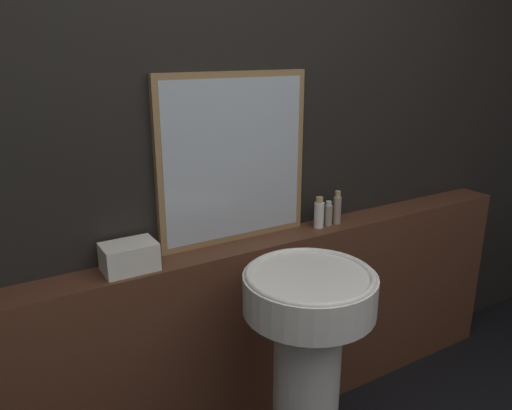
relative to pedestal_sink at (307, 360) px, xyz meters
The scene contains 8 objects.
wall_back 0.86m from the pedestal_sink, 84.39° to the left, with size 8.00×0.06×2.50m.
vanity_counter 0.48m from the pedestal_sink, 82.93° to the left, with size 2.95×0.18×0.91m.
pedestal_sink is the anchor object (origin of this frame).
mirror 0.83m from the pedestal_sink, 91.24° to the left, with size 0.68×0.03×0.70m.
towel_stack 0.76m from the pedestal_sink, 137.68° to the left, with size 0.20×0.13×0.11m.
shampoo_bottle 0.70m from the pedestal_sink, 49.15° to the left, with size 0.05×0.05×0.15m.
conditioner_bottle 0.73m from the pedestal_sink, 45.39° to the left, with size 0.04×0.04×0.12m.
lotion_bottle 0.77m from the pedestal_sink, 42.29° to the left, with size 0.04×0.04×0.16m.
Camera 1 is at (-1.03, -0.11, 1.70)m, focal length 35.00 mm.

